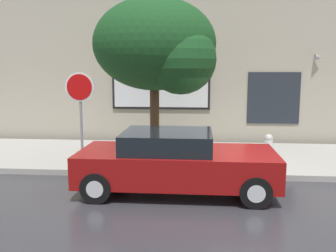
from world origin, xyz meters
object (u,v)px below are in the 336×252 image
street_tree (160,47)px  fire_hydrant (268,149)px  parked_car (175,162)px  stop_sign (80,101)px

street_tree → fire_hydrant: bearing=4.4°
parked_car → street_tree: street_tree is taller
fire_hydrant → stop_sign: stop_sign is taller
fire_hydrant → stop_sign: 5.20m
street_tree → stop_sign: size_ratio=1.79×
stop_sign → parked_car: bearing=-28.1°
parked_car → fire_hydrant: 3.23m
street_tree → parked_car: bearing=-74.0°
fire_hydrant → street_tree: bearing=-175.6°
stop_sign → street_tree: bearing=15.8°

